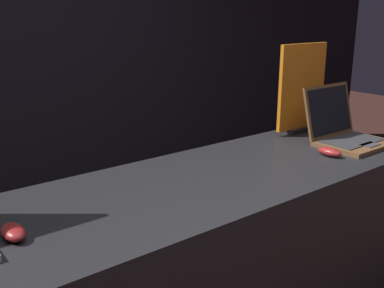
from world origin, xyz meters
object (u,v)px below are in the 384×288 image
at_px(mouse_back, 330,152).
at_px(promo_stand_back, 302,91).
at_px(laptop_back, 345,130).
at_px(mouse_front, 13,232).

distance_m(mouse_back, promo_stand_back, 0.47).
height_order(laptop_back, promo_stand_back, promo_stand_back).
bearing_deg(mouse_back, laptop_back, 20.19).
xyz_separation_m(mouse_front, mouse_back, (1.34, -0.09, 0.00)).
relative_size(mouse_front, mouse_back, 0.96).
relative_size(mouse_front, promo_stand_back, 0.24).
xyz_separation_m(laptop_back, promo_stand_back, (0.00, 0.27, 0.16)).
bearing_deg(laptop_back, promo_stand_back, 90.00).
relative_size(mouse_front, laptop_back, 0.33).
relative_size(laptop_back, promo_stand_back, 0.74).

